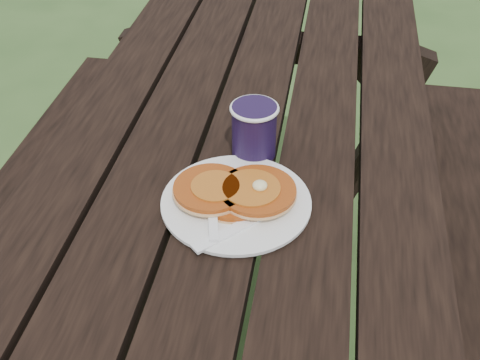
% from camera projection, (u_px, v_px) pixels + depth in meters
% --- Properties ---
extents(picnic_table, '(1.36, 1.80, 0.75)m').
position_uv_depth(picnic_table, '(236.00, 296.00, 1.37)').
color(picnic_table, black).
rests_on(picnic_table, ground).
extents(plate, '(0.33, 0.33, 0.01)m').
position_uv_depth(plate, '(236.00, 203.00, 1.03)').
color(plate, white).
rests_on(plate, picnic_table).
extents(pancake_stack, '(0.21, 0.14, 0.04)m').
position_uv_depth(pancake_stack, '(235.00, 191.00, 1.02)').
color(pancake_stack, '#AD4913').
rests_on(pancake_stack, plate).
extents(knife, '(0.14, 0.14, 0.00)m').
position_uv_depth(knife, '(240.00, 226.00, 0.97)').
color(knife, white).
rests_on(knife, plate).
extents(fork, '(0.07, 0.16, 0.01)m').
position_uv_depth(fork, '(213.00, 217.00, 0.98)').
color(fork, white).
rests_on(fork, plate).
extents(coffee_cup, '(0.09, 0.09, 0.11)m').
position_uv_depth(coffee_cup, '(254.00, 128.00, 1.11)').
color(coffee_cup, black).
rests_on(coffee_cup, picnic_table).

